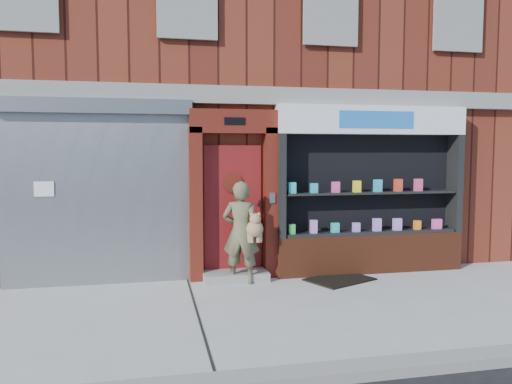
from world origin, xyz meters
name	(u,v)px	position (x,y,z in m)	size (l,w,h in m)	color
ground	(308,308)	(0.00, 0.00, 0.00)	(80.00, 80.00, 0.00)	#9E9E99
curb	(376,369)	(0.00, -2.15, 0.06)	(60.00, 0.30, 0.12)	gray
building	(236,79)	(0.00, 5.99, 4.00)	(12.00, 8.16, 8.00)	#561E13
shutter_bay	(97,181)	(-3.00, 1.93, 1.72)	(3.10, 0.30, 3.04)	gray
red_door_bay	(234,194)	(-0.75, 1.86, 1.46)	(1.52, 0.58, 2.90)	#4B140C
pharmacy_bay	(370,197)	(1.75, 1.81, 1.37)	(3.50, 0.41, 3.00)	maroon
woman	(242,232)	(-0.67, 1.51, 0.86)	(0.73, 0.61, 1.71)	brown
doormat	(340,279)	(0.99, 1.33, 0.01)	(1.07, 0.75, 0.03)	black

